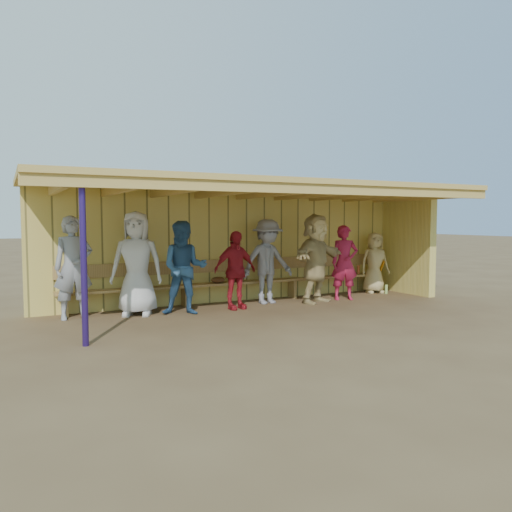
# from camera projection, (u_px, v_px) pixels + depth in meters

# --- Properties ---
(ground) EXTENTS (90.00, 90.00, 0.00)m
(ground) POSITION_uv_depth(u_px,v_px,m) (264.00, 310.00, 9.94)
(ground) COLOR brown
(ground) RESTS_ON ground
(player_a) EXTENTS (0.71, 0.49, 1.86)m
(player_a) POSITION_uv_depth(u_px,v_px,m) (73.00, 268.00, 8.95)
(player_a) COLOR gray
(player_a) RESTS_ON ground
(player_b) EXTENTS (1.12, 0.96, 1.95)m
(player_b) POSITION_uv_depth(u_px,v_px,m) (137.00, 263.00, 9.31)
(player_b) COLOR silver
(player_b) RESTS_ON ground
(player_c) EXTENTS (1.05, 0.95, 1.77)m
(player_c) POSITION_uv_depth(u_px,v_px,m) (184.00, 268.00, 9.38)
(player_c) COLOR #2E5680
(player_c) RESTS_ON ground
(player_d) EXTENTS (0.95, 0.47, 1.57)m
(player_d) POSITION_uv_depth(u_px,v_px,m) (235.00, 270.00, 9.96)
(player_d) COLOR #AE1B25
(player_d) RESTS_ON ground
(player_e) EXTENTS (1.18, 0.71, 1.80)m
(player_e) POSITION_uv_depth(u_px,v_px,m) (267.00, 262.00, 10.63)
(player_e) COLOR gray
(player_e) RESTS_ON ground
(player_f) EXTENTS (1.86, 1.24, 1.92)m
(player_f) POSITION_uv_depth(u_px,v_px,m) (316.00, 258.00, 10.71)
(player_f) COLOR tan
(player_f) RESTS_ON ground
(player_g) EXTENTS (0.71, 0.59, 1.67)m
(player_g) POSITION_uv_depth(u_px,v_px,m) (345.00, 263.00, 11.14)
(player_g) COLOR #AD1B3D
(player_g) RESTS_ON ground
(player_h) EXTENTS (0.81, 0.63, 1.48)m
(player_h) POSITION_uv_depth(u_px,v_px,m) (375.00, 263.00, 12.19)
(player_h) COLOR tan
(player_h) RESTS_ON ground
(dugout_structure) EXTENTS (8.80, 3.20, 2.50)m
(dugout_structure) POSITION_uv_depth(u_px,v_px,m) (265.00, 224.00, 10.61)
(dugout_structure) COLOR #DEC75E
(dugout_structure) RESTS_ON ground
(bench) EXTENTS (7.60, 0.34, 0.93)m
(bench) POSITION_uv_depth(u_px,v_px,m) (240.00, 278.00, 10.90)
(bench) COLOR tan
(bench) RESTS_ON ground
(dugout_equipment) EXTENTS (6.10, 0.62, 0.80)m
(dugout_equipment) POSITION_uv_depth(u_px,v_px,m) (238.00, 280.00, 10.73)
(dugout_equipment) COLOR #C37D16
(dugout_equipment) RESTS_ON ground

